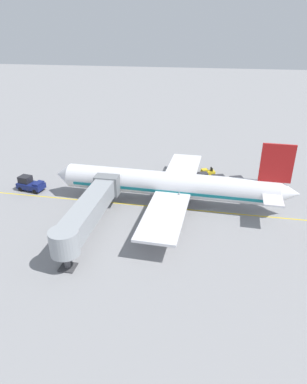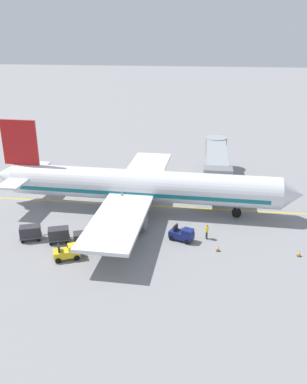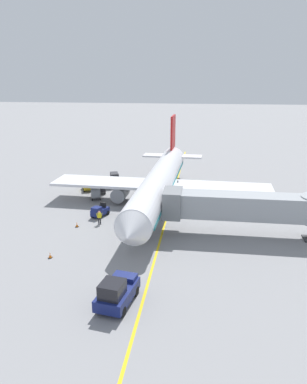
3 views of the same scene
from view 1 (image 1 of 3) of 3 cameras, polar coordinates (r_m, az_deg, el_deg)
The scene contains 14 objects.
ground_plane at distance 51.74m, azimuth 0.25°, elevation -2.48°, with size 400.00×400.00×0.00m, color gray.
gate_lead_in_line at distance 51.74m, azimuth 0.25°, elevation -2.47°, with size 0.24×80.00×0.01m, color gold.
parked_airliner at distance 51.34m, azimuth 2.83°, elevation 1.23°, with size 30.16×37.29×10.63m.
jet_bridge at distance 44.32m, azimuth -10.92°, elevation -3.10°, with size 17.85×3.50×4.98m.
pushback_tractor at distance 60.17m, azimuth -20.06°, elevation 1.26°, with size 2.88×4.70×2.40m.
baggage_tug_lead at distance 62.88m, azimuth 9.05°, elevation 3.25°, with size 2.12×2.77×1.62m.
baggage_tug_trailing at distance 59.42m, azimuth -1.52°, elevation 2.20°, with size 2.01×2.76×1.62m.
baggage_cart_front at distance 60.66m, azimuth 5.28°, elevation 2.85°, with size 1.98×2.96×1.58m.
baggage_cart_second_in_train at distance 60.53m, azimuth 8.09°, elevation 2.65°, with size 1.98×2.96×1.58m.
baggage_cart_third_in_train at distance 59.98m, azimuth 10.79°, elevation 2.21°, with size 1.98×2.96×1.58m.
baggage_cart_tail_end at distance 60.03m, azimuth 13.75°, elevation 1.93°, with size 1.98×2.96×1.58m.
ground_crew_wing_walker at distance 59.25m, azimuth -4.06°, elevation 2.33°, with size 0.72×0.33×1.69m.
safety_cone_nose_left at distance 64.33m, azimuth -11.28°, elevation 3.19°, with size 0.36×0.36×0.59m.
safety_cone_nose_right at distance 61.94m, azimuth -4.51°, elevation 2.72°, with size 0.36×0.36×0.59m.
Camera 1 is at (-44.75, -8.25, 24.62)m, focal length 31.69 mm.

